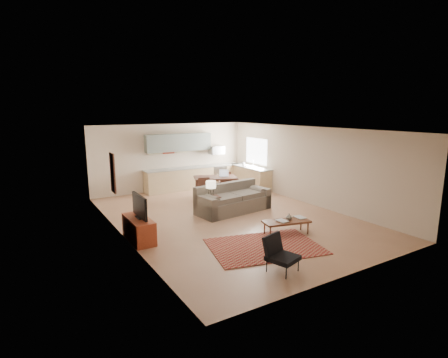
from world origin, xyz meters
TOP-DOWN VIEW (x-y plane):
  - room at (0.00, 0.00)m, footprint 9.00×9.00m
  - kitchen_counter_back at (0.90, 4.18)m, footprint 4.26×0.64m
  - kitchen_counter_right at (2.93, 3.00)m, footprint 0.64×2.26m
  - kitchen_range at (2.00, 4.18)m, footprint 0.62×0.62m
  - kitchen_microwave at (2.00, 4.20)m, footprint 0.62×0.40m
  - upper_cabinets at (0.30, 4.33)m, footprint 2.80×0.34m
  - window_right at (3.23, 3.00)m, footprint 0.02×1.40m
  - wall_art_left at (-3.21, 0.90)m, footprint 0.06×0.42m
  - triptych at (-0.10, 4.47)m, footprint 1.70×0.04m
  - rug at (-0.53, -2.46)m, footprint 2.97×2.38m
  - sofa at (0.44, 0.44)m, footprint 2.69×1.42m
  - coffee_table at (0.50, -2.06)m, footprint 1.34×0.77m
  - book_a at (0.25, -2.05)m, footprint 0.23×0.31m
  - book_b at (0.86, -2.04)m, footprint 0.30×0.37m
  - vase at (0.61, -2.03)m, footprint 0.18×0.18m
  - armchair at (-1.03, -3.69)m, footprint 0.81×0.81m
  - tv_credenza at (-2.98, -0.46)m, footprint 0.49×1.28m
  - tv at (-2.94, -0.46)m, footprint 0.10×0.98m
  - console_table at (-0.42, 0.38)m, footprint 0.58×0.43m
  - table_lamp at (-0.42, 0.38)m, footprint 0.35×0.35m
  - dining_table at (0.87, 2.34)m, footprint 1.79×1.41m
  - dining_chair_near at (0.18, 1.88)m, footprint 0.51×0.53m
  - dining_chair_far at (1.56, 2.80)m, footprint 0.55×0.56m
  - laptop at (1.18, 2.23)m, footprint 0.41×0.37m
  - soap_bottle at (2.83, 3.34)m, footprint 0.12×0.12m

SIDE VIEW (x-z plane):
  - rug at x=-0.53m, z-range 0.00..0.02m
  - coffee_table at x=0.50m, z-range 0.00..0.38m
  - tv_credenza at x=-2.98m, z-range 0.00..0.59m
  - console_table at x=-0.42m, z-range 0.00..0.63m
  - armchair at x=-1.03m, z-range 0.00..0.74m
  - book_b at x=0.86m, z-range 0.37..0.40m
  - book_a at x=0.25m, z-range 0.37..0.40m
  - dining_table at x=0.87m, z-range 0.00..0.80m
  - dining_chair_far at x=1.56m, z-range 0.00..0.88m
  - dining_chair_near at x=0.18m, z-range 0.00..0.88m
  - sofa at x=0.44m, z-range 0.00..0.89m
  - kitchen_range at x=2.00m, z-range 0.00..0.90m
  - kitchen_counter_back at x=0.90m, z-range 0.00..0.92m
  - kitchen_counter_right at x=2.93m, z-range 0.00..0.92m
  - vase at x=0.61m, z-range 0.37..0.55m
  - table_lamp at x=-0.42m, z-range 0.63..1.14m
  - tv at x=-2.94m, z-range 0.59..1.18m
  - laptop at x=1.18m, z-range 0.80..1.05m
  - soap_bottle at x=2.83m, z-range 0.92..1.11m
  - room at x=0.00m, z-range -3.15..5.85m
  - kitchen_microwave at x=2.00m, z-range 1.38..1.73m
  - window_right at x=3.23m, z-range 1.02..2.08m
  - wall_art_left at x=-3.21m, z-range 1.00..2.10m
  - triptych at x=-0.10m, z-range 1.50..2.00m
  - upper_cabinets at x=0.30m, z-range 1.60..2.30m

